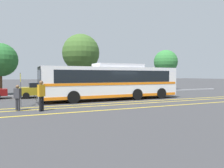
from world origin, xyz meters
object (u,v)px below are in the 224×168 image
at_px(pedestrian_1, 18,96).
at_px(tree_1, 81,53).
at_px(pedestrian_0, 41,94).
at_px(tree_0, 0,60).
at_px(bus_stop_sign, 20,85).
at_px(transit_bus, 112,81).
at_px(parked_car_1, 39,90).
at_px(tree_2, 166,62).

height_order(pedestrian_1, tree_1, tree_1).
height_order(pedestrian_0, tree_0, tree_0).
height_order(pedestrian_1, bus_stop_sign, bus_stop_sign).
distance_m(transit_bus, tree_1, 9.74).
relative_size(parked_car_1, tree_0, 0.70).
relative_size(transit_bus, tree_1, 1.73).
bearing_deg(parked_car_1, pedestrian_1, -14.08).
height_order(transit_bus, pedestrian_0, transit_bus).
xyz_separation_m(bus_stop_sign, tree_0, (-1.79, 10.63, 2.40)).
xyz_separation_m(pedestrian_0, tree_0, (-2.91, 13.18, 2.81)).
distance_m(bus_stop_sign, tree_0, 11.04).
distance_m(transit_bus, bus_stop_sign, 7.82).
bearing_deg(bus_stop_sign, pedestrian_1, 172.46).
relative_size(tree_0, tree_2, 0.97).
bearing_deg(pedestrian_1, tree_0, -40.30).
bearing_deg(bus_stop_sign, parked_car_1, -17.13).
relative_size(parked_car_1, pedestrian_1, 2.52).
height_order(transit_bus, bus_stop_sign, transit_bus).
height_order(transit_bus, tree_1, tree_1).
xyz_separation_m(transit_bus, bus_stop_sign, (-7.66, -1.55, -0.17)).
bearing_deg(pedestrian_1, pedestrian_0, -167.09).
distance_m(parked_car_1, tree_0, 6.48).
bearing_deg(parked_car_1, tree_2, 101.62).
relative_size(bus_stop_sign, tree_2, 0.40).
height_order(parked_car_1, tree_2, tree_2).
bearing_deg(transit_bus, bus_stop_sign, 100.50).
bearing_deg(transit_bus, pedestrian_0, 121.12).
bearing_deg(pedestrian_1, tree_2, -107.40).
xyz_separation_m(parked_car_1, tree_1, (5.56, 4.43, 4.30)).
xyz_separation_m(pedestrian_1, bus_stop_sign, (0.21, 1.80, 0.59)).
xyz_separation_m(transit_bus, tree_2, (12.44, 8.45, 2.52)).
bearing_deg(tree_2, pedestrian_0, -146.53).
distance_m(transit_bus, tree_0, 13.29).
relative_size(parked_car_1, bus_stop_sign, 1.71).
height_order(pedestrian_1, tree_0, tree_0).
height_order(transit_bus, parked_car_1, transit_bus).
height_order(parked_car_1, tree_0, tree_0).
distance_m(parked_car_1, bus_stop_sign, 6.54).
distance_m(transit_bus, tree_2, 15.25).
distance_m(tree_0, tree_2, 21.91).
bearing_deg(tree_1, pedestrian_0, -115.29).
relative_size(pedestrian_1, bus_stop_sign, 0.68).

